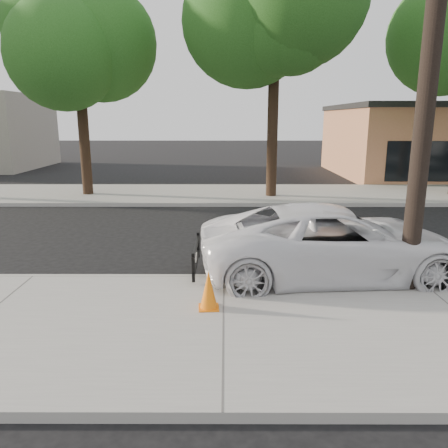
{
  "coord_description": "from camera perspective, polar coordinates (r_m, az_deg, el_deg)",
  "views": [
    {
      "loc": [
        0.03,
        -10.75,
        3.35
      ],
      "look_at": [
        0.0,
        -1.01,
        1.0
      ],
      "focal_mm": 35.0,
      "sensor_mm": 36.0,
      "label": 1
    }
  ],
  "objects": [
    {
      "name": "utility_pole",
      "position": [
        8.91,
        25.58,
        21.02
      ],
      "size": [
        1.4,
        0.34,
        9.0
      ],
      "color": "black",
      "rests_on": "near_sidewalk"
    },
    {
      "name": "traffic_cone",
      "position": [
        7.6,
        -2.03,
        -8.64
      ],
      "size": [
        0.37,
        0.37,
        0.68
      ],
      "rotation": [
        0.0,
        0.0,
        0.07
      ],
      "color": "orange",
      "rests_on": "near_sidewalk"
    },
    {
      "name": "near_sidewalk",
      "position": [
        7.24,
        -0.1,
        -13.35
      ],
      "size": [
        90.0,
        4.4,
        0.15
      ],
      "primitive_type": "cube",
      "color": "gray",
      "rests_on": "ground"
    },
    {
      "name": "curb_near",
      "position": [
        9.25,
        -0.04,
        -7.17
      ],
      "size": [
        90.0,
        0.12,
        0.16
      ],
      "primitive_type": "cube",
      "color": "#9E9B93",
      "rests_on": "ground"
    },
    {
      "name": "ground",
      "position": [
        11.26,
        -0.0,
        -3.74
      ],
      "size": [
        120.0,
        120.0,
        0.0
      ],
      "primitive_type": "plane",
      "color": "black",
      "rests_on": "ground"
    },
    {
      "name": "tree_c",
      "position": [
        18.86,
        7.47,
        24.34
      ],
      "size": [
        4.96,
        4.8,
        9.55
      ],
      "color": "black",
      "rests_on": "far_sidewalk"
    },
    {
      "name": "police_cruiser",
      "position": [
        9.6,
        14.19,
        -2.34
      ],
      "size": [
        5.86,
        3.03,
        1.58
      ],
      "primitive_type": "imported",
      "rotation": [
        0.0,
        0.0,
        1.64
      ],
      "color": "white",
      "rests_on": "ground"
    },
    {
      "name": "tree_b",
      "position": [
        19.9,
        -18.17,
        21.02
      ],
      "size": [
        4.34,
        4.2,
        8.45
      ],
      "color": "black",
      "rests_on": "far_sidewalk"
    },
    {
      "name": "far_sidewalk",
      "position": [
        19.53,
        0.06,
        3.91
      ],
      "size": [
        90.0,
        5.0,
        0.15
      ],
      "primitive_type": "cube",
      "color": "gray",
      "rests_on": "ground"
    }
  ]
}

